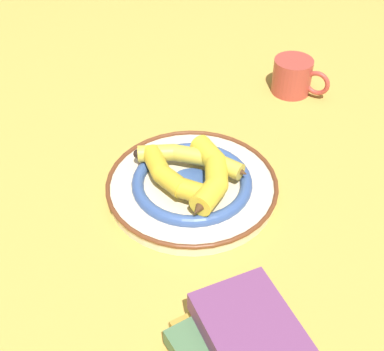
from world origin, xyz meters
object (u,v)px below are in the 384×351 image
(decorative_bowl, at_px, (192,186))
(banana_b, at_px, (193,158))
(banana_a, at_px, (211,175))
(coffee_mug, at_px, (293,76))
(banana_c, at_px, (173,177))

(decorative_bowl, xyz_separation_m, banana_b, (-0.01, -0.03, 0.03))
(decorative_bowl, distance_m, banana_a, 0.05)
(banana_b, distance_m, coffee_mug, 0.38)
(banana_a, relative_size, banana_c, 1.13)
(banana_b, bearing_deg, coffee_mug, -111.33)
(banana_a, distance_m, banana_c, 0.07)
(decorative_bowl, bearing_deg, coffee_mug, -137.07)
(banana_b, xyz_separation_m, coffee_mug, (-0.29, -0.24, -0.01))
(banana_a, bearing_deg, coffee_mug, -28.44)
(decorative_bowl, xyz_separation_m, banana_c, (0.04, 0.01, 0.04))
(banana_a, bearing_deg, banana_b, 32.82)
(decorative_bowl, height_order, banana_a, banana_a)
(banana_c, bearing_deg, banana_b, 104.87)
(banana_b, xyz_separation_m, banana_c, (0.05, 0.04, 0.00))
(banana_c, bearing_deg, coffee_mug, 101.13)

